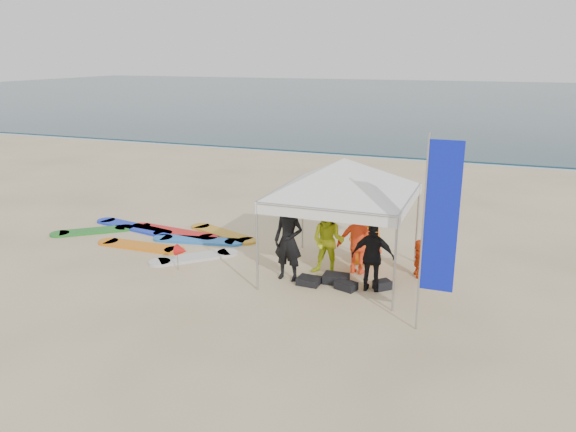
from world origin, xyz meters
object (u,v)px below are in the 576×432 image
(person_orange_a, at_px, (359,238))
(person_seated, at_px, (419,258))
(surfboard_spread, at_px, (164,237))
(person_yellow, at_px, (328,241))
(person_orange_b, at_px, (365,232))
(person_black_a, at_px, (288,241))
(feather_flag, at_px, (439,220))
(canopy_tent, at_px, (344,159))
(marker_pennant, at_px, (181,251))
(person_black_b, at_px, (373,257))

(person_orange_a, relative_size, person_seated, 1.88)
(person_orange_a, xyz_separation_m, surfboard_spread, (-5.72, 0.56, -0.82))
(person_yellow, distance_m, person_seated, 2.15)
(person_orange_b, bearing_deg, person_black_a, 45.35)
(person_seated, bearing_deg, feather_flag, 170.31)
(person_orange_b, bearing_deg, person_yellow, 53.53)
(person_yellow, distance_m, person_orange_b, 1.16)
(person_black_a, bearing_deg, feather_flag, -20.19)
(person_orange_a, height_order, canopy_tent, canopy_tent)
(surfboard_spread, bearing_deg, person_yellow, -10.36)
(person_seated, distance_m, canopy_tent, 2.93)
(person_black_a, distance_m, feather_flag, 3.91)
(person_black_a, xyz_separation_m, marker_pennant, (-2.58, -0.40, -0.43))
(person_black_a, relative_size, person_yellow, 1.13)
(marker_pennant, bearing_deg, person_black_a, 8.79)
(marker_pennant, bearing_deg, person_seated, 16.64)
(person_black_b, xyz_separation_m, person_seated, (0.85, 1.18, -0.34))
(feather_flag, bearing_deg, person_seated, 103.02)
(person_orange_a, distance_m, person_black_b, 1.09)
(person_seated, relative_size, marker_pennant, 1.43)
(marker_pennant, bearing_deg, person_orange_a, 18.93)
(person_orange_a, bearing_deg, person_black_a, 38.91)
(marker_pennant, height_order, surfboard_spread, marker_pennant)
(canopy_tent, distance_m, marker_pennant, 4.44)
(person_orange_a, height_order, person_orange_b, person_orange_a)
(person_yellow, height_order, person_orange_b, person_orange_b)
(person_black_b, distance_m, person_orange_b, 1.63)
(person_black_a, relative_size, person_orange_b, 1.12)
(person_black_a, relative_size, surfboard_spread, 0.33)
(person_yellow, bearing_deg, person_orange_b, 55.18)
(canopy_tent, bearing_deg, person_orange_a, 42.60)
(person_black_b, bearing_deg, person_seated, -130.10)
(person_orange_a, distance_m, marker_pennant, 4.22)
(person_orange_a, xyz_separation_m, marker_pennant, (-3.98, -1.36, -0.36))
(person_yellow, bearing_deg, surfboard_spread, 168.54)
(person_orange_a, relative_size, person_black_b, 1.08)
(person_black_a, height_order, person_yellow, person_black_a)
(person_seated, relative_size, surfboard_spread, 0.16)
(feather_flag, bearing_deg, person_orange_a, 129.75)
(person_yellow, distance_m, marker_pennant, 3.50)
(feather_flag, bearing_deg, person_black_b, 134.64)
(person_yellow, xyz_separation_m, person_orange_b, (0.65, 0.97, 0.01))
(feather_flag, distance_m, marker_pennant, 6.31)
(canopy_tent, xyz_separation_m, surfboard_spread, (-5.40, 0.86, -2.74))
(person_black_a, xyz_separation_m, person_black_b, (1.95, 0.03, -0.14))
(person_orange_a, relative_size, surfboard_spread, 0.31)
(person_black_b, distance_m, marker_pennant, 4.56)
(canopy_tent, relative_size, surfboard_spread, 0.76)
(person_black_a, bearing_deg, surfboard_spread, 163.42)
(person_seated, bearing_deg, person_yellow, 83.95)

